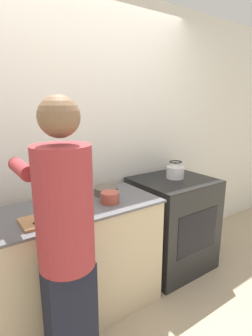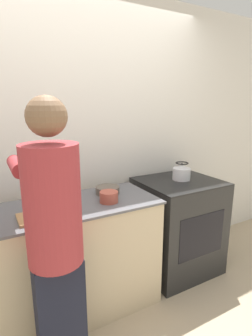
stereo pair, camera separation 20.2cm
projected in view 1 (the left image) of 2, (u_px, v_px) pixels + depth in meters
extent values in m
plane|color=tan|center=(119.00, 322.00, 2.03)|extent=(12.00, 12.00, 0.00)
cube|color=silver|center=(73.00, 144.00, 2.29)|extent=(8.00, 0.05, 2.60)
cube|color=#C6B28E|center=(52.00, 271.00, 1.92)|extent=(1.66, 0.56, 0.89)
cube|color=#56565B|center=(48.00, 214.00, 1.82)|extent=(1.68, 0.59, 0.02)
cube|color=black|center=(172.00, 224.00, 2.66)|extent=(0.73, 0.66, 0.92)
cube|color=black|center=(174.00, 180.00, 2.55)|extent=(0.73, 0.66, 0.01)
cube|color=black|center=(197.00, 232.00, 2.39)|extent=(0.51, 0.01, 0.40)
cube|color=black|center=(71.00, 324.00, 1.52)|extent=(0.27, 0.17, 0.79)
cylinder|color=maroon|center=(64.00, 208.00, 1.35)|extent=(0.30, 0.30, 0.66)
sphere|color=brown|center=(59.00, 117.00, 1.24)|extent=(0.21, 0.21, 0.21)
cylinder|color=maroon|center=(22.00, 169.00, 1.47)|extent=(0.08, 0.30, 0.08)
cylinder|color=maroon|center=(65.00, 163.00, 1.61)|extent=(0.08, 0.30, 0.08)
cube|color=#A87A4C|center=(46.00, 219.00, 1.68)|extent=(0.31, 0.21, 0.02)
cube|color=silver|center=(51.00, 216.00, 1.70)|extent=(0.13, 0.08, 0.01)
cube|color=black|center=(39.00, 222.00, 1.62)|extent=(0.08, 0.06, 0.01)
cylinder|color=silver|center=(175.00, 172.00, 2.57)|extent=(0.17, 0.17, 0.11)
cone|color=silver|center=(176.00, 165.00, 2.55)|extent=(0.14, 0.14, 0.03)
sphere|color=black|center=(176.00, 163.00, 2.54)|extent=(0.02, 0.02, 0.02)
torus|color=black|center=(176.00, 162.00, 2.54)|extent=(0.12, 0.12, 0.01)
cylinder|color=#9E4738|center=(110.00, 197.00, 1.98)|extent=(0.14, 0.14, 0.08)
cylinder|color=brown|center=(106.00, 191.00, 2.17)|extent=(0.20, 0.20, 0.06)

